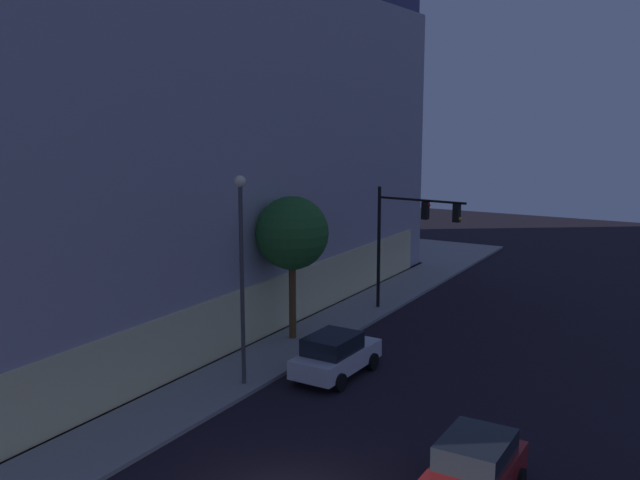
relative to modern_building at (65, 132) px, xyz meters
name	(u,v)px	position (x,y,z in m)	size (l,w,h in m)	color
modern_building	(65,132)	(0.00, 0.00, 0.00)	(37.11, 27.42, 18.97)	#4C4C51
traffic_light_far_corner	(410,226)	(6.45, -17.67, -4.74)	(0.62, 4.92, 6.48)	black
street_lamp_sidewalk	(241,255)	(-5.87, -16.12, -4.26)	(0.44, 0.44, 7.98)	#414141
sidewalk_tree	(292,234)	(-0.19, -14.74, -4.40)	(3.33, 3.33, 6.57)	brown
car_red	(472,471)	(-9.35, -26.23, -8.56)	(4.41, 2.19, 1.72)	maroon
car_white	(335,355)	(-3.13, -18.61, -8.52)	(4.35, 2.21, 1.76)	silver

